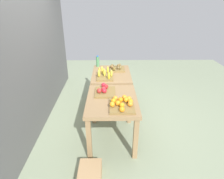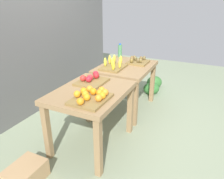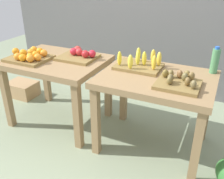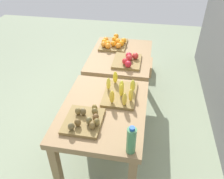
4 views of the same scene
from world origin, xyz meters
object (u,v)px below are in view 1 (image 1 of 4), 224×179
watermelon_pile (120,83)px  orange_bin (122,104)px  banana_crate (105,75)px  water_bottle (98,61)px  display_table_right (111,78)px  cardboard_produce_box (90,175)px  display_table_left (112,105)px  apple_bin (104,91)px  kiwi_bin (117,68)px

watermelon_pile → orange_bin: bearing=177.7°
banana_crate → watermelon_pile: (1.15, -0.36, -0.69)m
water_bottle → watermelon_pile: bearing=-48.0°
display_table_right → cardboard_produce_box: 2.10m
display_table_left → banana_crate: 0.93m
display_table_left → display_table_right: (1.12, 0.00, 0.00)m
orange_bin → apple_bin: 0.52m
kiwi_bin → cardboard_produce_box: kiwi_bin is taller
watermelon_pile → display_table_left: bearing=173.5°
kiwi_bin → orange_bin: bearing=-179.1°
banana_crate → watermelon_pile: 1.39m
display_table_left → water_bottle: bearing=11.1°
water_bottle → cardboard_produce_box: size_ratio=0.63×
apple_bin → banana_crate: banana_crate is taller
apple_bin → water_bottle: water_bottle is taller
kiwi_bin → watermelon_pile: bearing=-9.4°
water_bottle → cardboard_produce_box: (-2.45, -0.01, -0.79)m
display_table_right → apple_bin: apple_bin is taller
water_bottle → cardboard_produce_box: bearing=-179.8°
orange_bin → water_bottle: size_ratio=1.80×
banana_crate → water_bottle: 0.69m
watermelon_pile → kiwi_bin: bearing=170.6°
orange_bin → kiwi_bin: orange_bin is taller
display_table_left → kiwi_bin: 1.35m
display_table_right → banana_crate: (-0.21, 0.13, 0.16)m
orange_bin → kiwi_bin: size_ratio=1.26×
display_table_left → kiwi_bin: kiwi_bin is taller
kiwi_bin → watermelon_pile: kiwi_bin is taller
display_table_left → kiwi_bin: size_ratio=2.89×
banana_crate → water_bottle: (0.66, 0.18, 0.07)m
apple_bin → banana_crate: 0.69m
apple_bin → watermelon_pile: bearing=-11.0°
watermelon_pile → water_bottle: bearing=132.0°
display_table_left → display_table_right: bearing=0.0°
display_table_left → water_bottle: size_ratio=4.12×
display_table_left → cardboard_produce_box: display_table_left is taller
water_bottle → display_table_right: bearing=-145.7°
watermelon_pile → cardboard_produce_box: size_ratio=1.78×
orange_bin → kiwi_bin: 1.57m
banana_crate → orange_bin: bearing=-166.6°
orange_bin → water_bottle: 1.86m
banana_crate → water_bottle: bearing=15.1°
kiwi_bin → water_bottle: bearing=61.0°
display_table_left → water_bottle: (1.57, 0.31, 0.23)m
banana_crate → watermelon_pile: bearing=-17.5°
display_table_right → banana_crate: size_ratio=2.36×
display_table_left → water_bottle: water_bottle is taller
apple_bin → display_table_right: bearing=-7.8°
cardboard_produce_box → orange_bin: bearing=-34.2°
display_table_left → display_table_right: same height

